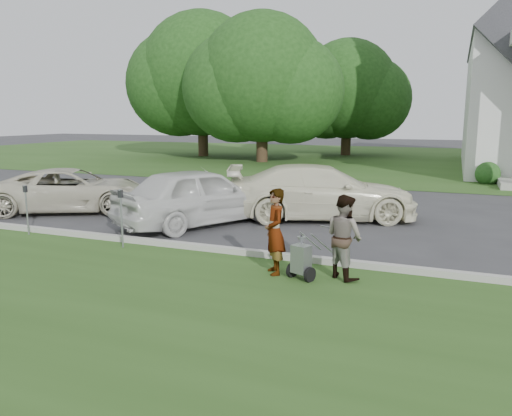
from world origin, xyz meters
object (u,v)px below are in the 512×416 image
Objects in this scene: striping_cart at (302,260)px; parking_meter_far at (26,204)px; car_c at (322,192)px; tree_back at (347,94)px; person_left at (275,232)px; car_a at (72,190)px; tree_far at (202,80)px; car_b at (200,196)px; parking_meter_near at (121,211)px; tree_left at (262,84)px; person_right at (344,237)px.

parking_meter_far reaches higher than striping_cart.
tree_back is at bearing -11.01° from car_c.
person_left is 9.09m from car_a.
car_a is at bearing 82.11° from car_c.
tree_far reaches higher than car_c.
person_left is 0.35× the size of car_b.
tree_far is 8.87× the size of parking_meter_far.
tree_back is 31.07m from person_left.
tree_back reaches higher than person_left.
parking_meter_near is 6.14m from car_c.
car_a is 4.80m from car_b.
person_left is 0.30× the size of car_c.
tree_left is at bearing 94.87° from parking_meter_far.
parking_meter_far is 3.29m from car_a.
tree_far is at bearing -153.44° from tree_back.
parking_meter_near is at bearing 109.58° from car_b.
person_right is at bearing 49.68° from striping_cart.
car_a is 1.03× the size of car_b.
car_c reaches higher than parking_meter_far.
striping_cart is 0.91m from person_right.
parking_meter_far is 8.18m from car_c.
car_c is at bearing -63.45° from tree_left.
person_left is (14.91, -25.43, -4.85)m from tree_far.
parking_meter_far is at bearing -85.13° from tree_left.
car_b reaches higher than person_right.
car_a is (0.63, -18.68, -4.41)m from tree_left.
parking_meter_far is (-3.09, 0.18, -0.05)m from parking_meter_near.
tree_back is at bearing 85.86° from parking_meter_far.
tree_far is at bearing -20.68° from person_right.
parking_meter_far is 0.23× the size of car_c.
person_left reaches higher than car_a.
parking_meter_far is at bearing 105.47° from car_c.
car_c is at bearing 55.48° from parking_meter_near.
parking_meter_far is at bearing -72.38° from tree_far.
car_a is (-1.22, 3.05, -0.13)m from parking_meter_far.
person_right is 5.28m from parking_meter_near.
person_right is 1.23× the size of parking_meter_far.
tree_back is at bearing -58.13° from car_b.
parking_meter_far is at bearing -164.79° from striping_cart.
striping_cart is at bearing -58.78° from tree_far.
tree_far is at bearing 107.62° from parking_meter_far.
striping_cart is 5.45m from car_b.
tree_back is at bearing 91.80° from parking_meter_near.
tree_far is 11.05× the size of striping_cart.
tree_back is 30.06m from parking_meter_far.
tree_back is 30.17m from parking_meter_near.
striping_cart is 0.63× the size of person_left.
tree_left is 6.61× the size of person_right.
striping_cart is (15.50, -25.57, -5.30)m from tree_far.
striping_cart is 9.69m from car_a.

